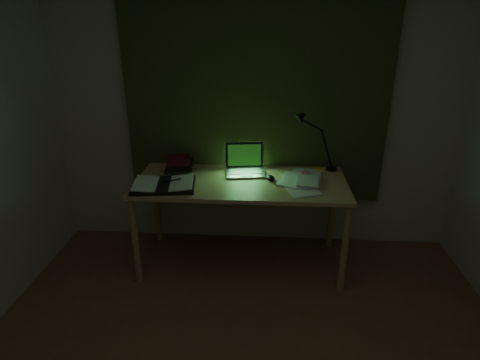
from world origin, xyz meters
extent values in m
cube|color=beige|center=(0.00, 2.00, 1.25)|extent=(3.50, 0.00, 2.50)
cube|color=#2F371B|center=(0.00, 1.96, 1.45)|extent=(2.20, 0.06, 2.00)
ellipsoid|color=black|center=(0.14, 1.58, 0.78)|extent=(0.09, 0.11, 0.04)
cube|color=gold|center=(0.56, 1.83, 0.77)|extent=(0.10, 0.10, 0.02)
cube|color=#F15D93|center=(0.42, 1.74, 0.77)|extent=(0.09, 0.09, 0.02)
camera|label=1|loc=(0.09, -1.38, 1.98)|focal=30.00mm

